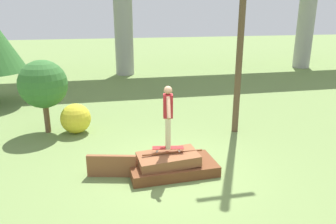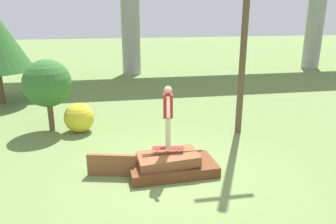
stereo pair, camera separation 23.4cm
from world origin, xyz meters
The scene contains 7 objects.
ground_plane centered at (0.00, 0.00, 0.00)m, with size 80.00×80.00×0.00m, color olive.
scrap_pile centered at (-0.04, -0.01, 0.21)m, with size 2.14×1.18×0.55m.
scrap_plank_loose centered at (-1.46, 0.11, 0.27)m, with size 1.16×0.37×0.54m.
skateboard centered at (-0.10, 0.08, 0.63)m, with size 0.78×0.32×0.09m.
skater centered at (-0.10, 0.08, 1.50)m, with size 0.25×1.02×1.51m.
tree_behind_left centered at (-3.34, 3.57, 1.58)m, with size 1.51×1.51×2.35m.
bush_yellow_flowering centered at (-2.43, 3.31, 0.48)m, with size 0.96×0.96×0.96m.
Camera 1 is at (-1.63, -7.03, 3.81)m, focal length 35.00 mm.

